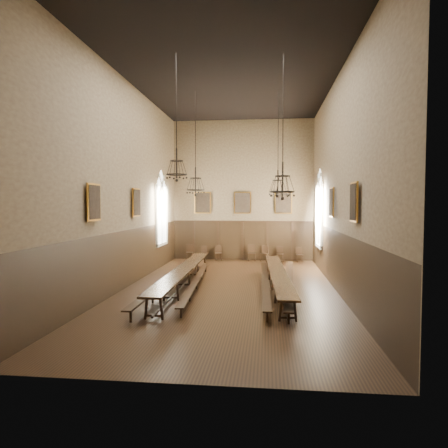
% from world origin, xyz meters
% --- Properties ---
extents(floor, '(9.00, 18.00, 0.02)m').
position_xyz_m(floor, '(0.00, 0.00, -0.01)').
color(floor, black).
rests_on(floor, ground).
extents(ceiling, '(9.00, 18.00, 0.02)m').
position_xyz_m(ceiling, '(0.00, 0.00, 9.01)').
color(ceiling, black).
rests_on(ceiling, ground).
extents(wall_back, '(9.00, 0.02, 9.00)m').
position_xyz_m(wall_back, '(0.00, 9.01, 4.50)').
color(wall_back, '#897954').
rests_on(wall_back, ground).
extents(wall_front, '(9.00, 0.02, 9.00)m').
position_xyz_m(wall_front, '(0.00, -9.01, 4.50)').
color(wall_front, '#897954').
rests_on(wall_front, ground).
extents(wall_left, '(0.02, 18.00, 9.00)m').
position_xyz_m(wall_left, '(-4.51, 0.00, 4.50)').
color(wall_left, '#897954').
rests_on(wall_left, ground).
extents(wall_right, '(0.02, 18.00, 9.00)m').
position_xyz_m(wall_right, '(4.51, 0.00, 4.50)').
color(wall_right, '#897954').
rests_on(wall_right, ground).
extents(wainscot_panelling, '(9.00, 18.00, 2.50)m').
position_xyz_m(wainscot_panelling, '(0.00, 0.00, 1.25)').
color(wainscot_panelling, black).
rests_on(wainscot_panelling, floor).
extents(table_left, '(0.93, 10.78, 0.84)m').
position_xyz_m(table_left, '(-2.01, 0.16, 0.42)').
color(table_left, black).
rests_on(table_left, floor).
extents(table_right, '(1.12, 10.00, 0.78)m').
position_xyz_m(table_right, '(2.06, 0.06, 0.39)').
color(table_right, black).
rests_on(table_right, floor).
extents(bench_left_outer, '(0.38, 10.50, 0.47)m').
position_xyz_m(bench_left_outer, '(-2.59, -0.21, 0.30)').
color(bench_left_outer, black).
rests_on(bench_left_outer, floor).
extents(bench_left_inner, '(0.89, 9.40, 0.42)m').
position_xyz_m(bench_left_inner, '(-1.40, -0.11, 0.27)').
color(bench_left_inner, black).
rests_on(bench_left_inner, floor).
extents(bench_right_inner, '(0.49, 9.77, 0.44)m').
position_xyz_m(bench_right_inner, '(1.53, -0.08, 0.28)').
color(bench_right_inner, black).
rests_on(bench_right_inner, floor).
extents(bench_right_outer, '(0.90, 10.42, 0.47)m').
position_xyz_m(bench_right_outer, '(2.54, 0.10, 0.30)').
color(bench_right_outer, black).
rests_on(bench_right_outer, floor).
extents(chair_0, '(0.48, 0.48, 0.99)m').
position_xyz_m(chair_0, '(-3.42, 8.60, 0.30)').
color(chair_0, black).
rests_on(chair_0, floor).
extents(chair_1, '(0.49, 0.49, 0.92)m').
position_xyz_m(chair_1, '(-2.52, 8.48, 0.28)').
color(chair_1, black).
rests_on(chair_1, floor).
extents(chair_2, '(0.49, 0.49, 0.95)m').
position_xyz_m(chair_2, '(-1.52, 8.60, 0.29)').
color(chair_2, black).
rests_on(chair_2, floor).
extents(chair_4, '(0.49, 0.49, 1.03)m').
position_xyz_m(chair_4, '(0.62, 8.53, 0.31)').
color(chair_4, black).
rests_on(chair_4, floor).
extents(chair_5, '(0.53, 0.53, 0.98)m').
position_xyz_m(chair_5, '(1.41, 8.55, 0.30)').
color(chair_5, black).
rests_on(chair_5, floor).
extents(chair_6, '(0.43, 0.43, 0.94)m').
position_xyz_m(chair_6, '(2.41, 8.57, 0.28)').
color(chair_6, black).
rests_on(chair_6, floor).
extents(chair_7, '(0.46, 0.46, 0.90)m').
position_xyz_m(chair_7, '(3.61, 8.49, 0.27)').
color(chair_7, black).
rests_on(chair_7, floor).
extents(chandelier_back_left, '(0.88, 0.88, 4.85)m').
position_xyz_m(chandelier_back_left, '(-1.85, 2.27, 4.62)').
color(chandelier_back_left, black).
rests_on(chandelier_back_left, ceiling).
extents(chandelier_back_right, '(0.83, 0.83, 4.92)m').
position_xyz_m(chandelier_back_right, '(2.09, 2.60, 4.56)').
color(chandelier_back_right, black).
rests_on(chandelier_back_right, ceiling).
extents(chandelier_front_left, '(0.76, 0.76, 4.44)m').
position_xyz_m(chandelier_front_left, '(-1.65, -2.59, 5.03)').
color(chandelier_front_left, black).
rests_on(chandelier_front_left, ceiling).
extents(chandelier_front_right, '(0.88, 0.88, 5.08)m').
position_xyz_m(chandelier_front_right, '(2.14, -2.12, 4.40)').
color(chandelier_front_right, black).
rests_on(chandelier_front_right, ceiling).
extents(portrait_back_0, '(1.10, 0.12, 1.40)m').
position_xyz_m(portrait_back_0, '(-2.60, 8.88, 3.70)').
color(portrait_back_0, '#BA812C').
rests_on(portrait_back_0, wall_back).
extents(portrait_back_1, '(1.10, 0.12, 1.40)m').
position_xyz_m(portrait_back_1, '(0.00, 8.88, 3.70)').
color(portrait_back_1, '#BA812C').
rests_on(portrait_back_1, wall_back).
extents(portrait_back_2, '(1.10, 0.12, 1.40)m').
position_xyz_m(portrait_back_2, '(2.60, 8.88, 3.70)').
color(portrait_back_2, '#BA812C').
rests_on(portrait_back_2, wall_back).
extents(portrait_left_0, '(0.12, 1.00, 1.30)m').
position_xyz_m(portrait_left_0, '(-4.38, 1.00, 3.70)').
color(portrait_left_0, '#BA812C').
rests_on(portrait_left_0, wall_left).
extents(portrait_left_1, '(0.12, 1.00, 1.30)m').
position_xyz_m(portrait_left_1, '(-4.38, -3.50, 3.70)').
color(portrait_left_1, '#BA812C').
rests_on(portrait_left_1, wall_left).
extents(portrait_right_0, '(0.12, 1.00, 1.30)m').
position_xyz_m(portrait_right_0, '(4.38, 1.00, 3.70)').
color(portrait_right_0, '#BA812C').
rests_on(portrait_right_0, wall_right).
extents(portrait_right_1, '(0.12, 1.00, 1.30)m').
position_xyz_m(portrait_right_1, '(4.38, -3.50, 3.70)').
color(portrait_right_1, '#BA812C').
rests_on(portrait_right_1, wall_right).
extents(window_right, '(0.20, 2.20, 4.60)m').
position_xyz_m(window_right, '(4.43, 5.50, 3.40)').
color(window_right, white).
rests_on(window_right, wall_right).
extents(window_left, '(0.20, 2.20, 4.60)m').
position_xyz_m(window_left, '(-4.43, 5.50, 3.40)').
color(window_left, white).
rests_on(window_left, wall_left).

